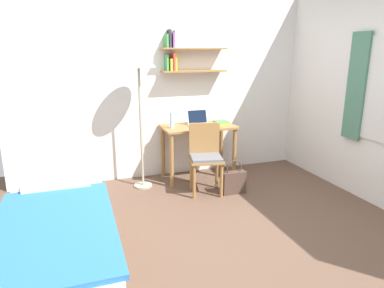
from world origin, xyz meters
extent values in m
plane|color=brown|center=(0.00, 0.00, 0.00)|extent=(5.28, 5.28, 0.00)
cube|color=white|center=(0.00, 2.02, 1.30)|extent=(4.40, 0.05, 2.60)
cube|color=#9E703D|center=(0.33, 1.89, 1.50)|extent=(0.91, 0.22, 0.02)
cube|color=#4CA856|center=(-0.05, 1.92, 1.61)|extent=(0.02, 0.14, 0.21)
cube|color=gold|center=(0.00, 1.91, 1.59)|extent=(0.04, 0.16, 0.16)
cube|color=#D13D38|center=(0.03, 1.90, 1.63)|extent=(0.02, 0.18, 0.24)
cube|color=gold|center=(0.07, 1.92, 1.63)|extent=(0.03, 0.14, 0.24)
cube|color=#9E703D|center=(0.33, 1.89, 1.80)|extent=(0.91, 0.22, 0.02)
cube|color=#4CA856|center=(-0.05, 1.90, 1.90)|extent=(0.02, 0.17, 0.17)
cube|color=#333338|center=(-0.01, 1.92, 1.93)|extent=(0.03, 0.14, 0.23)
cube|color=purple|center=(0.04, 1.91, 1.90)|extent=(0.02, 0.16, 0.19)
cube|color=silver|center=(0.07, 1.93, 1.92)|extent=(0.02, 0.13, 0.23)
cube|color=#4C7F66|center=(1.96, 0.62, 1.35)|extent=(0.03, 0.28, 1.28)
cube|color=#9E703D|center=(-1.50, 0.01, 0.14)|extent=(0.90, 1.93, 0.28)
cube|color=silver|center=(-1.50, 0.01, 0.36)|extent=(0.86, 1.87, 0.16)
cube|color=#2D70B7|center=(-1.50, -0.11, 0.46)|extent=(0.92, 1.58, 0.04)
cube|color=white|center=(-1.50, 0.76, 0.49)|extent=(0.63, 0.28, 0.10)
cube|color=#9E703D|center=(0.33, 1.70, 0.75)|extent=(1.01, 0.56, 0.03)
cylinder|color=#9E703D|center=(-0.12, 1.47, 0.37)|extent=(0.06, 0.06, 0.74)
cylinder|color=#9E703D|center=(0.79, 1.47, 0.37)|extent=(0.06, 0.06, 0.74)
cylinder|color=#9E703D|center=(-0.12, 1.93, 0.37)|extent=(0.06, 0.06, 0.74)
cylinder|color=#9E703D|center=(0.79, 1.93, 0.37)|extent=(0.06, 0.06, 0.74)
cube|color=#9E703D|center=(0.23, 1.14, 0.45)|extent=(0.48, 0.46, 0.03)
cube|color=slate|center=(0.23, 1.14, 0.48)|extent=(0.44, 0.42, 0.04)
cube|color=#9E703D|center=(0.27, 1.31, 0.69)|extent=(0.39, 0.12, 0.39)
cylinder|color=#9E703D|center=(0.04, 1.02, 0.22)|extent=(0.04, 0.04, 0.43)
cylinder|color=#9E703D|center=(0.37, 0.95, 0.22)|extent=(0.04, 0.04, 0.43)
cylinder|color=#9E703D|center=(0.10, 1.33, 0.22)|extent=(0.04, 0.04, 0.43)
cylinder|color=#9E703D|center=(0.43, 1.26, 0.22)|extent=(0.04, 0.04, 0.43)
cylinder|color=#B2A893|center=(-0.49, 1.62, 0.01)|extent=(0.24, 0.24, 0.02)
cylinder|color=#B2A893|center=(-0.49, 1.62, 0.80)|extent=(0.03, 0.03, 1.55)
cone|color=silver|center=(-0.49, 1.62, 1.69)|extent=(0.43, 0.43, 0.22)
cube|color=#B7BABF|center=(0.35, 1.71, 0.77)|extent=(0.30, 0.22, 0.01)
cube|color=#B7BABF|center=(0.35, 1.79, 0.88)|extent=(0.30, 0.07, 0.20)
cube|color=black|center=(0.35, 1.79, 0.88)|extent=(0.27, 0.06, 0.17)
cylinder|color=silver|center=(-0.06, 1.66, 0.88)|extent=(0.06, 0.06, 0.22)
cube|color=gold|center=(0.67, 1.69, 0.78)|extent=(0.17, 0.23, 0.02)
cube|color=#4CA856|center=(0.67, 1.69, 0.80)|extent=(0.19, 0.20, 0.02)
cube|color=#4C382D|center=(0.57, 1.02, 0.15)|extent=(0.30, 0.11, 0.29)
torus|color=#4C382D|center=(0.57, 1.02, 0.34)|extent=(0.21, 0.02, 0.21)
camera|label=1|loc=(-1.27, -2.70, 1.77)|focal=32.24mm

